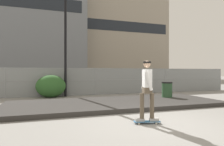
{
  "coord_description": "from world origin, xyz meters",
  "views": [
    {
      "loc": [
        -2.93,
        -5.1,
        1.55
      ],
      "look_at": [
        -0.11,
        3.65,
        1.52
      ],
      "focal_mm": 30.36,
      "sensor_mm": 36.0,
      "label": 1
    }
  ],
  "objects_px": {
    "skater": "(147,87)",
    "trash_bin": "(167,91)",
    "skateboard": "(147,122)",
    "parked_car_mid": "(115,80)",
    "street_lamp": "(65,32)",
    "parked_car_near": "(42,82)",
    "shrub_left": "(51,86)"
  },
  "relations": [
    {
      "from": "skater",
      "to": "trash_bin",
      "type": "xyz_separation_m",
      "value": [
        3.33,
        3.89,
        -0.6
      ]
    },
    {
      "from": "skateboard",
      "to": "parked_car_mid",
      "type": "distance_m",
      "value": 11.06
    },
    {
      "from": "street_lamp",
      "to": "trash_bin",
      "type": "xyz_separation_m",
      "value": [
        5.23,
        -3.44,
        -3.65
      ]
    },
    {
      "from": "skateboard",
      "to": "parked_car_mid",
      "type": "relative_size",
      "value": 0.18
    },
    {
      "from": "trash_bin",
      "to": "parked_car_mid",
      "type": "bearing_deg",
      "value": 96.19
    },
    {
      "from": "parked_car_near",
      "to": "skater",
      "type": "bearing_deg",
      "value": -71.6
    },
    {
      "from": "shrub_left",
      "to": "trash_bin",
      "type": "relative_size",
      "value": 1.74
    },
    {
      "from": "parked_car_near",
      "to": "parked_car_mid",
      "type": "relative_size",
      "value": 0.97
    },
    {
      "from": "skateboard",
      "to": "trash_bin",
      "type": "height_order",
      "value": "trash_bin"
    },
    {
      "from": "parked_car_mid",
      "to": "parked_car_near",
      "type": "bearing_deg",
      "value": -177.44
    },
    {
      "from": "skater",
      "to": "parked_car_near",
      "type": "xyz_separation_m",
      "value": [
        -3.48,
        10.45,
        -0.28
      ]
    },
    {
      "from": "skater",
      "to": "trash_bin",
      "type": "distance_m",
      "value": 5.16
    },
    {
      "from": "skater",
      "to": "parked_car_near",
      "type": "height_order",
      "value": "skater"
    },
    {
      "from": "parked_car_near",
      "to": "parked_car_mid",
      "type": "distance_m",
      "value": 6.08
    },
    {
      "from": "street_lamp",
      "to": "shrub_left",
      "type": "relative_size",
      "value": 3.73
    },
    {
      "from": "skateboard",
      "to": "trash_bin",
      "type": "relative_size",
      "value": 0.8
    },
    {
      "from": "skater",
      "to": "street_lamp",
      "type": "distance_m",
      "value": 8.16
    },
    {
      "from": "parked_car_near",
      "to": "trash_bin",
      "type": "distance_m",
      "value": 9.46
    },
    {
      "from": "parked_car_mid",
      "to": "shrub_left",
      "type": "bearing_deg",
      "value": -147.03
    },
    {
      "from": "skateboard",
      "to": "shrub_left",
      "type": "distance_m",
      "value": 7.78
    },
    {
      "from": "skater",
      "to": "street_lamp",
      "type": "height_order",
      "value": "street_lamp"
    },
    {
      "from": "parked_car_near",
      "to": "parked_car_mid",
      "type": "height_order",
      "value": "same"
    },
    {
      "from": "skater",
      "to": "parked_car_mid",
      "type": "distance_m",
      "value": 11.03
    },
    {
      "from": "skateboard",
      "to": "parked_car_mid",
      "type": "xyz_separation_m",
      "value": [
        2.59,
        10.72,
        0.78
      ]
    },
    {
      "from": "shrub_left",
      "to": "trash_bin",
      "type": "xyz_separation_m",
      "value": [
        6.12,
        -3.34,
        -0.17
      ]
    },
    {
      "from": "parked_car_mid",
      "to": "street_lamp",
      "type": "bearing_deg",
      "value": -142.93
    },
    {
      "from": "skateboard",
      "to": "parked_car_mid",
      "type": "bearing_deg",
      "value": 76.4
    },
    {
      "from": "skateboard",
      "to": "street_lamp",
      "type": "bearing_deg",
      "value": 104.5
    },
    {
      "from": "parked_car_mid",
      "to": "trash_bin",
      "type": "height_order",
      "value": "parked_car_mid"
    },
    {
      "from": "street_lamp",
      "to": "shrub_left",
      "type": "height_order",
      "value": "street_lamp"
    },
    {
      "from": "trash_bin",
      "to": "parked_car_near",
      "type": "bearing_deg",
      "value": 136.09
    },
    {
      "from": "parked_car_near",
      "to": "trash_bin",
      "type": "relative_size",
      "value": 4.29
    }
  ]
}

